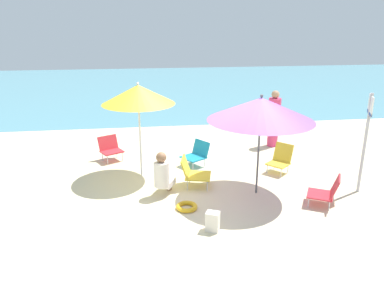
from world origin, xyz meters
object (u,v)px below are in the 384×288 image
(beach_chair_a, at_px, (327,191))
(warning_sign, at_px, (367,129))
(person_b, at_px, (274,119))
(swim_ring, at_px, (187,207))
(person_a, at_px, (163,174))
(beach_chair_b, at_px, (281,158))
(beach_chair_d, at_px, (110,148))
(umbrella_purple, at_px, (261,109))
(beach_chair_e, at_px, (193,172))
(beach_bag, at_px, (213,221))
(umbrella_yellow, at_px, (138,95))
(beach_chair_c, at_px, (197,153))

(beach_chair_a, height_order, warning_sign, warning_sign)
(person_b, distance_m, swim_ring, 4.47)
(person_a, bearing_deg, beach_chair_b, -44.64)
(beach_chair_d, bearing_deg, umbrella_purple, 24.20)
(beach_chair_b, xyz_separation_m, beach_chair_d, (-3.96, 1.34, -0.01))
(beach_chair_e, bearing_deg, beach_chair_d, 147.94)
(beach_chair_b, relative_size, person_a, 0.72)
(beach_chair_b, xyz_separation_m, swim_ring, (-2.38, -1.51, -0.29))
(person_b, xyz_separation_m, beach_bag, (-2.50, -4.19, -0.61))
(warning_sign, relative_size, beach_bag, 6.04)
(person_a, relative_size, beach_bag, 2.76)
(umbrella_yellow, xyz_separation_m, umbrella_purple, (2.31, -1.24, -0.11))
(beach_chair_a, distance_m, swim_ring, 2.66)
(umbrella_yellow, height_order, warning_sign, umbrella_yellow)
(beach_chair_c, distance_m, beach_chair_d, 2.20)
(swim_ring, bearing_deg, beach_chair_c, 76.74)
(umbrella_yellow, relative_size, umbrella_purple, 1.03)
(beach_chair_d, height_order, beach_chair_e, beach_chair_e)
(umbrella_yellow, bearing_deg, warning_sign, -18.40)
(beach_chair_e, bearing_deg, person_b, 56.17)
(beach_chair_d, distance_m, swim_ring, 3.27)
(person_a, bearing_deg, beach_chair_d, 55.89)
(warning_sign, height_order, beach_bag, warning_sign)
(warning_sign, bearing_deg, beach_chair_e, -167.09)
(beach_chair_d, distance_m, warning_sign, 5.88)
(beach_chair_d, bearing_deg, beach_chair_b, 42.93)
(beach_chair_d, bearing_deg, beach_bag, -0.76)
(beach_chair_c, bearing_deg, warning_sign, 114.44)
(beach_chair_a, xyz_separation_m, beach_chair_b, (-0.26, 1.74, 0.03))
(beach_chair_a, xyz_separation_m, beach_bag, (-2.30, -0.59, -0.13))
(beach_chair_a, xyz_separation_m, person_a, (-3.03, 0.86, 0.16))
(swim_ring, bearing_deg, person_a, 122.33)
(person_a, xyz_separation_m, warning_sign, (4.00, -0.36, 0.89))
(beach_chair_d, xyz_separation_m, beach_bag, (1.92, -3.67, -0.16))
(beach_chair_a, height_order, swim_ring, beach_chair_a)
(umbrella_purple, xyz_separation_m, warning_sign, (2.10, -0.22, -0.41))
(beach_chair_a, relative_size, warning_sign, 0.35)
(beach_chair_a, relative_size, beach_chair_b, 1.05)
(beach_chair_b, distance_m, warning_sign, 2.01)
(beach_chair_c, bearing_deg, beach_chair_b, 126.54)
(beach_chair_c, xyz_separation_m, beach_chair_e, (-0.26, -1.19, 0.02))
(beach_chair_d, relative_size, person_a, 0.71)
(beach_chair_d, xyz_separation_m, person_a, (1.18, -2.22, 0.13))
(beach_chair_c, distance_m, beach_chair_e, 1.22)
(beach_chair_c, bearing_deg, beach_chair_e, 43.80)
(umbrella_yellow, height_order, beach_chair_e, umbrella_yellow)
(beach_chair_b, relative_size, beach_chair_d, 1.01)
(person_a, bearing_deg, warning_sign, -67.37)
(umbrella_yellow, relative_size, beach_chair_b, 3.13)
(beach_chair_c, xyz_separation_m, person_b, (2.33, 1.20, 0.48))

